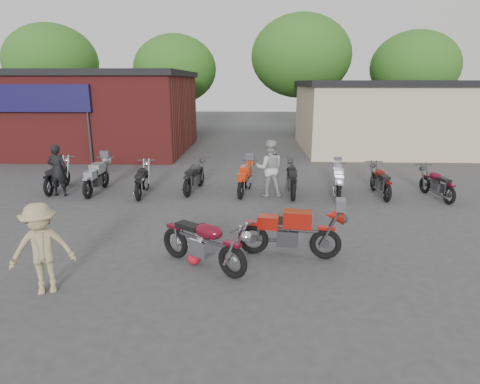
{
  "coord_description": "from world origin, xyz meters",
  "views": [
    {
      "loc": [
        0.78,
        -8.01,
        3.69
      ],
      "look_at": [
        0.41,
        2.14,
        0.9
      ],
      "focal_mm": 30.0,
      "sensor_mm": 36.0,
      "label": 1
    }
  ],
  "objects_px": {
    "person_light": "(269,168)",
    "person_tan": "(42,249)",
    "row_bike_1": "(96,176)",
    "row_bike_5": "(292,176)",
    "sportbike": "(291,229)",
    "helmet": "(194,259)",
    "row_bike_3": "(194,175)",
    "person_dark": "(58,170)",
    "row_bike_7": "(381,179)",
    "row_bike_4": "(245,177)",
    "row_bike_0": "(57,174)",
    "row_bike_8": "(437,182)",
    "row_bike_6": "(338,180)",
    "vintage_motorcycle": "(204,239)",
    "row_bike_2": "(142,178)"
  },
  "relations": [
    {
      "from": "helmet",
      "to": "row_bike_3",
      "type": "height_order",
      "value": "row_bike_3"
    },
    {
      "from": "row_bike_0",
      "to": "person_dark",
      "type": "bearing_deg",
      "value": -154.13
    },
    {
      "from": "person_dark",
      "to": "row_bike_3",
      "type": "xyz_separation_m",
      "value": [
        4.42,
        0.76,
        -0.28
      ]
    },
    {
      "from": "person_light",
      "to": "row_bike_3",
      "type": "height_order",
      "value": "person_light"
    },
    {
      "from": "vintage_motorcycle",
      "to": "person_light",
      "type": "relative_size",
      "value": 1.15
    },
    {
      "from": "row_bike_1",
      "to": "row_bike_5",
      "type": "distance_m",
      "value": 6.68
    },
    {
      "from": "helmet",
      "to": "row_bike_7",
      "type": "height_order",
      "value": "row_bike_7"
    },
    {
      "from": "sportbike",
      "to": "row_bike_7",
      "type": "xyz_separation_m",
      "value": [
        3.4,
        5.0,
        -0.06
      ]
    },
    {
      "from": "person_light",
      "to": "person_tan",
      "type": "height_order",
      "value": "person_light"
    },
    {
      "from": "row_bike_1",
      "to": "row_bike_5",
      "type": "xyz_separation_m",
      "value": [
        6.68,
        0.04,
        0.02
      ]
    },
    {
      "from": "row_bike_4",
      "to": "sportbike",
      "type": "bearing_deg",
      "value": -157.69
    },
    {
      "from": "row_bike_5",
      "to": "row_bike_3",
      "type": "bearing_deg",
      "value": 86.66
    },
    {
      "from": "person_light",
      "to": "row_bike_0",
      "type": "bearing_deg",
      "value": -3.75
    },
    {
      "from": "row_bike_6",
      "to": "row_bike_8",
      "type": "distance_m",
      "value": 3.18
    },
    {
      "from": "vintage_motorcycle",
      "to": "row_bike_4",
      "type": "xyz_separation_m",
      "value": [
        0.7,
        5.75,
        -0.07
      ]
    },
    {
      "from": "row_bike_4",
      "to": "row_bike_7",
      "type": "height_order",
      "value": "row_bike_7"
    },
    {
      "from": "person_light",
      "to": "row_bike_6",
      "type": "height_order",
      "value": "person_light"
    },
    {
      "from": "row_bike_7",
      "to": "row_bike_8",
      "type": "height_order",
      "value": "row_bike_7"
    },
    {
      "from": "person_light",
      "to": "row_bike_3",
      "type": "xyz_separation_m",
      "value": [
        -2.58,
        0.5,
        -0.35
      ]
    },
    {
      "from": "person_tan",
      "to": "sportbike",
      "type": "bearing_deg",
      "value": -1.95
    },
    {
      "from": "row_bike_2",
      "to": "row_bike_8",
      "type": "bearing_deg",
      "value": -94.99
    },
    {
      "from": "row_bike_8",
      "to": "vintage_motorcycle",
      "type": "bearing_deg",
      "value": 118.55
    },
    {
      "from": "sportbike",
      "to": "row_bike_0",
      "type": "bearing_deg",
      "value": 153.8
    },
    {
      "from": "person_tan",
      "to": "row_bike_0",
      "type": "bearing_deg",
      "value": 91.74
    },
    {
      "from": "person_light",
      "to": "row_bike_4",
      "type": "distance_m",
      "value": 0.93
    },
    {
      "from": "row_bike_0",
      "to": "row_bike_3",
      "type": "xyz_separation_m",
      "value": [
        4.82,
        0.07,
        0.01
      ]
    },
    {
      "from": "sportbike",
      "to": "person_tan",
      "type": "distance_m",
      "value": 4.87
    },
    {
      "from": "vintage_motorcycle",
      "to": "row_bike_8",
      "type": "bearing_deg",
      "value": 72.67
    },
    {
      "from": "person_light",
      "to": "row_bike_8",
      "type": "relative_size",
      "value": 1.01
    },
    {
      "from": "row_bike_0",
      "to": "row_bike_1",
      "type": "height_order",
      "value": "row_bike_1"
    },
    {
      "from": "row_bike_1",
      "to": "row_bike_6",
      "type": "bearing_deg",
      "value": -91.09
    },
    {
      "from": "row_bike_0",
      "to": "row_bike_7",
      "type": "height_order",
      "value": "row_bike_0"
    },
    {
      "from": "row_bike_3",
      "to": "row_bike_4",
      "type": "bearing_deg",
      "value": -88.18
    },
    {
      "from": "helmet",
      "to": "row_bike_0",
      "type": "xyz_separation_m",
      "value": [
        -5.66,
        5.76,
        0.46
      ]
    },
    {
      "from": "row_bike_7",
      "to": "row_bike_0",
      "type": "bearing_deg",
      "value": 87.77
    },
    {
      "from": "vintage_motorcycle",
      "to": "row_bike_6",
      "type": "xyz_separation_m",
      "value": [
        3.78,
        5.49,
        -0.08
      ]
    },
    {
      "from": "person_tan",
      "to": "row_bike_4",
      "type": "bearing_deg",
      "value": 40.78
    },
    {
      "from": "row_bike_0",
      "to": "row_bike_8",
      "type": "relative_size",
      "value": 1.09
    },
    {
      "from": "person_dark",
      "to": "row_bike_5",
      "type": "bearing_deg",
      "value": -178.21
    },
    {
      "from": "person_dark",
      "to": "row_bike_2",
      "type": "relative_size",
      "value": 0.88
    },
    {
      "from": "row_bike_1",
      "to": "row_bike_4",
      "type": "distance_m",
      "value": 5.11
    },
    {
      "from": "person_tan",
      "to": "row_bike_1",
      "type": "relative_size",
      "value": 0.82
    },
    {
      "from": "sportbike",
      "to": "helmet",
      "type": "bearing_deg",
      "value": -158.72
    },
    {
      "from": "helmet",
      "to": "row_bike_3",
      "type": "distance_m",
      "value": 5.91
    },
    {
      "from": "row_bike_6",
      "to": "row_bike_7",
      "type": "xyz_separation_m",
      "value": [
        1.43,
        0.14,
        0.02
      ]
    },
    {
      "from": "sportbike",
      "to": "row_bike_3",
      "type": "height_order",
      "value": "sportbike"
    },
    {
      "from": "person_tan",
      "to": "row_bike_2",
      "type": "bearing_deg",
      "value": 67.65
    },
    {
      "from": "vintage_motorcycle",
      "to": "row_bike_3",
      "type": "distance_m",
      "value": 6.08
    },
    {
      "from": "person_light",
      "to": "row_bike_1",
      "type": "relative_size",
      "value": 0.91
    },
    {
      "from": "person_tan",
      "to": "row_bike_1",
      "type": "distance_m",
      "value": 6.97
    }
  ]
}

